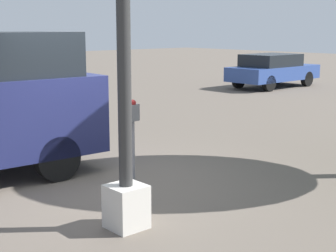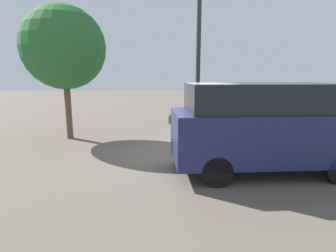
{
  "view_description": "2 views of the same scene",
  "coord_description": "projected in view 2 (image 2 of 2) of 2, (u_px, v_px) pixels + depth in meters",
  "views": [
    {
      "loc": [
        4.43,
        6.69,
        2.46
      ],
      "look_at": [
        -0.97,
        0.6,
        0.9
      ],
      "focal_mm": 55.0,
      "sensor_mm": 36.0,
      "label": 1
    },
    {
      "loc": [
        -1.54,
        -7.93,
        2.59
      ],
      "look_at": [
        -0.57,
        -0.14,
        1.07
      ],
      "focal_mm": 28.0,
      "sensor_mm": 36.0,
      "label": 2
    }
  ],
  "objects": [
    {
      "name": "parking_meter_near",
      "position": [
        172.0,
        124.0,
        8.6
      ],
      "size": [
        0.22,
        0.14,
        1.37
      ],
      "rotation": [
        0.0,
        0.0,
        0.16
      ],
      "color": "gray",
      "rests_on": "ground"
    },
    {
      "name": "parking_meter_far",
      "position": [
        324.0,
        120.0,
        9.21
      ],
      "size": [
        0.22,
        0.14,
        1.43
      ],
      "rotation": [
        0.0,
        0.0,
        0.16
      ],
      "color": "gray",
      "rests_on": "ground"
    },
    {
      "name": "lamp_post",
      "position": [
        198.0,
        82.0,
        9.82
      ],
      "size": [
        0.44,
        0.44,
        6.73
      ],
      "color": "beige",
      "rests_on": "ground"
    },
    {
      "name": "ground_plane",
      "position": [
        185.0,
        157.0,
        8.4
      ],
      "size": [
        80.0,
        80.0,
        0.0
      ],
      "primitive_type": "plane",
      "color": "#60564C"
    },
    {
      "name": "parked_van",
      "position": [
        265.0,
        126.0,
        6.92
      ],
      "size": [
        5.0,
        2.24,
        2.39
      ],
      "rotation": [
        0.0,
        0.0,
        -0.06
      ],
      "color": "navy",
      "rests_on": "ground"
    },
    {
      "name": "street_tree",
      "position": [
        64.0,
        48.0,
        10.3
      ],
      "size": [
        3.26,
        3.26,
        5.29
      ],
      "color": "brown",
      "rests_on": "ground"
    }
  ]
}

